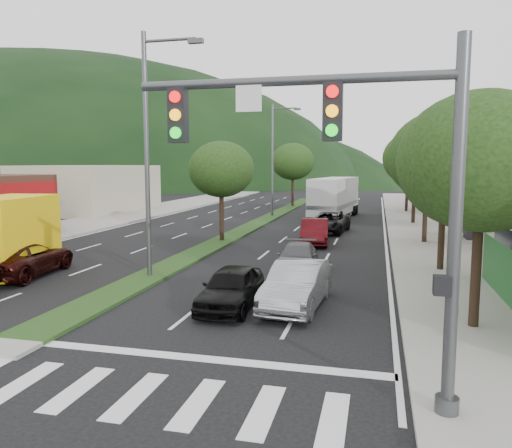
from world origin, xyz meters
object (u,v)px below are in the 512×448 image
(car_queue_c, at_px, (315,232))
(suv_maroon, at_px, (25,259))
(car_queue_b, at_px, (297,258))
(streetlight_near, at_px, (151,144))
(car_queue_a, at_px, (231,288))
(tree_r_e, at_px, (408,162))
(tree_r_d, at_px, (415,158))
(tree_r_c, at_px, (427,164))
(tree_r_b, at_px, (445,157))
(traffic_signal, at_px, (367,170))
(tree_med_far, at_px, (293,162))
(tree_r_a, at_px, (482,162))
(car_queue_d, at_px, (328,223))
(sedan_silver, at_px, (297,285))
(motorhome, at_px, (334,197))
(tree_med_near, at_px, (221,169))
(streetlight_mid, at_px, (275,155))

(car_queue_c, bearing_deg, suv_maroon, -139.36)
(suv_maroon, distance_m, car_queue_b, 11.77)
(streetlight_near, relative_size, car_queue_a, 2.47)
(tree_r_e, distance_m, streetlight_near, 34.11)
(tree_r_d, xyz_separation_m, car_queue_b, (-6.16, -19.32, -4.57))
(car_queue_c, bearing_deg, tree_r_c, 7.49)
(tree_r_b, distance_m, tree_r_d, 18.00)
(traffic_signal, bearing_deg, car_queue_b, 104.61)
(traffic_signal, distance_m, tree_med_far, 46.43)
(tree_r_a, xyz_separation_m, car_queue_d, (-6.05, 19.67, -4.11))
(sedan_silver, distance_m, car_queue_b, 5.58)
(sedan_silver, distance_m, suv_maroon, 12.25)
(streetlight_near, bearing_deg, tree_r_c, 45.49)
(tree_med_far, bearing_deg, suv_maroon, -98.29)
(streetlight_near, bearing_deg, sedan_silver, -23.47)
(car_queue_b, bearing_deg, car_queue_d, 85.58)
(tree_r_c, xyz_separation_m, car_queue_a, (-7.39, -15.46, -4.06))
(car_queue_b, relative_size, car_queue_d, 0.83)
(tree_r_c, relative_size, tree_med_far, 0.93)
(tree_r_e, height_order, car_queue_b, tree_r_e)
(streetlight_near, distance_m, sedan_silver, 8.58)
(tree_r_c, distance_m, suv_maroon, 22.01)
(traffic_signal, relative_size, car_queue_d, 1.37)
(traffic_signal, xyz_separation_m, tree_r_b, (2.97, 13.54, 0.39))
(car_queue_b, bearing_deg, tree_r_b, 8.14)
(tree_r_d, bearing_deg, tree_r_e, 90.00)
(tree_r_c, height_order, tree_r_d, tree_r_d)
(tree_r_b, xyz_separation_m, car_queue_b, (-6.16, -1.32, -4.42))
(car_queue_c, xyz_separation_m, motorhome, (-0.14, 14.96, 1.14))
(tree_r_a, relative_size, tree_r_b, 0.96)
(tree_med_near, xyz_separation_m, streetlight_mid, (0.21, 15.00, 1.16))
(sedan_silver, bearing_deg, car_queue_b, 103.19)
(tree_r_a, bearing_deg, tree_r_e, 90.00)
(streetlight_mid, bearing_deg, traffic_signal, -75.67)
(car_queue_a, relative_size, car_queue_b, 0.96)
(streetlight_near, relative_size, motorhome, 1.06)
(traffic_signal, xyz_separation_m, streetlight_mid, (-8.82, 34.54, 0.94))
(tree_med_near, bearing_deg, tree_r_a, -49.40)
(streetlight_mid, relative_size, car_queue_a, 2.47)
(streetlight_mid, height_order, car_queue_a, streetlight_mid)
(tree_r_e, height_order, streetlight_mid, streetlight_mid)
(car_queue_d, bearing_deg, tree_med_near, -129.84)
(streetlight_mid, height_order, sedan_silver, streetlight_mid)
(tree_r_c, distance_m, motorhome, 15.26)
(tree_med_far, relative_size, car_queue_b, 1.64)
(streetlight_mid, bearing_deg, tree_med_near, -90.78)
(tree_med_near, relative_size, streetlight_near, 0.60)
(tree_r_b, bearing_deg, car_queue_d, 117.40)
(tree_med_far, bearing_deg, sedan_silver, -80.19)
(car_queue_d, bearing_deg, car_queue_b, -83.92)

